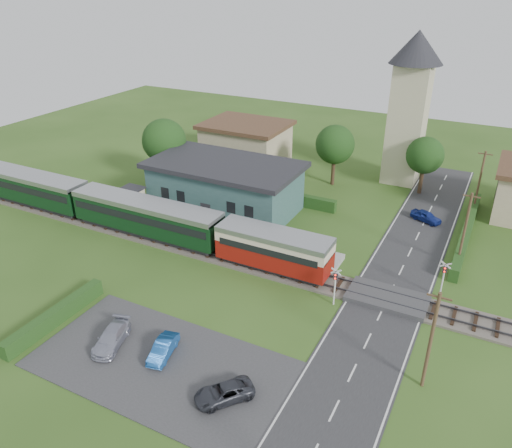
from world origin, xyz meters
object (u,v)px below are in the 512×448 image
at_px(train, 121,210).
at_px(car_on_road, 426,216).
at_px(crossing_signal_near, 335,281).
at_px(car_park_blue, 163,349).
at_px(house_west, 246,143).
at_px(car_park_dark, 224,393).
at_px(church_tower, 411,98).
at_px(equipment_hut, 132,199).
at_px(pedestrian_far, 146,207).
at_px(station_building, 225,186).
at_px(crossing_signal_far, 444,274).
at_px(pedestrian_near, 270,237).
at_px(car_park_silver, 111,338).

relative_size(train, car_on_road, 13.35).
relative_size(crossing_signal_near, car_park_blue, 1.02).
distance_m(house_west, car_park_dark, 42.19).
bearing_deg(church_tower, house_west, -171.47).
xyz_separation_m(equipment_hut, pedestrian_far, (1.95, -0.20, -0.38)).
bearing_deg(train, crossing_signal_near, -5.95).
distance_m(station_building, house_west, 14.87).
distance_m(station_building, crossing_signal_far, 24.51).
distance_m(crossing_signal_near, pedestrian_far, 23.10).
distance_m(car_park_blue, pedestrian_far, 21.59).
distance_m(crossing_signal_near, crossing_signal_far, 8.65).
relative_size(car_park_blue, pedestrian_far, 1.76).
bearing_deg(train, car_park_blue, -41.63).
height_order(crossing_signal_near, car_park_dark, crossing_signal_near).
distance_m(church_tower, car_park_blue, 40.96).
xyz_separation_m(car_park_dark, pedestrian_far, (-19.84, 17.71, 0.78)).
distance_m(train, car_on_road, 31.08).
height_order(church_tower, car_park_blue, church_tower).
bearing_deg(crossing_signal_far, car_on_road, 104.90).
bearing_deg(pedestrian_near, car_park_dark, 86.89).
bearing_deg(pedestrian_near, car_park_blue, 69.55).
distance_m(train, car_park_blue, 19.97).
relative_size(station_building, church_tower, 0.91).
distance_m(train, church_tower, 34.81).
distance_m(house_west, car_park_blue, 38.61).
xyz_separation_m(church_tower, house_west, (-20.00, -3.00, -7.43)).
bearing_deg(car_park_blue, pedestrian_near, 77.25).
height_order(church_tower, pedestrian_far, church_tower).
bearing_deg(pedestrian_far, car_park_silver, -155.82).
height_order(station_building, pedestrian_far, station_building).
xyz_separation_m(church_tower, car_park_dark, (-1.21, -40.71, -9.64)).
bearing_deg(church_tower, station_building, -131.41).
distance_m(equipment_hut, church_tower, 33.48).
height_order(church_tower, crossing_signal_near, church_tower).
distance_m(station_building, pedestrian_far, 8.62).
relative_size(equipment_hut, pedestrian_near, 1.73).
bearing_deg(equipment_hut, car_on_road, 24.09).
relative_size(house_west, crossing_signal_far, 3.30).
bearing_deg(pedestrian_far, car_on_road, -71.27).
height_order(equipment_hut, car_park_dark, equipment_hut).
bearing_deg(crossing_signal_near, house_west, 130.11).
height_order(car_park_dark, pedestrian_near, pedestrian_near).
distance_m(crossing_signal_near, car_park_silver, 16.78).
xyz_separation_m(crossing_signal_near, car_on_road, (3.65, 18.15, -1.54)).
xyz_separation_m(crossing_signal_far, car_park_dark, (-9.81, -17.10, -1.56)).
height_order(car_on_road, car_park_dark, car_on_road).
height_order(equipment_hut, pedestrian_far, equipment_hut).
bearing_deg(crossing_signal_far, pedestrian_far, 178.82).
relative_size(church_tower, pedestrian_near, 11.97).
relative_size(car_park_dark, pedestrian_near, 2.48).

